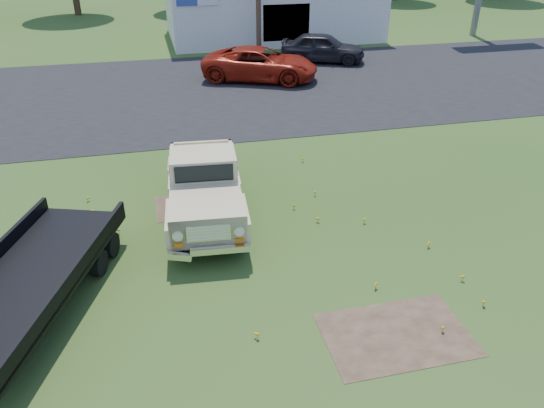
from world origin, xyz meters
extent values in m
plane|color=#2B4F19|center=(0.00, 0.00, 0.00)|extent=(140.00, 140.00, 0.00)
cube|color=black|center=(0.00, 15.00, 0.00)|extent=(90.00, 14.00, 0.02)
cube|color=#453224|center=(1.50, -3.00, 0.00)|extent=(3.00, 2.00, 0.01)
cube|color=#453224|center=(-2.00, 3.50, 0.00)|extent=(2.20, 1.60, 0.01)
cube|color=silver|center=(6.00, 27.00, 2.00)|extent=(14.00, 8.00, 4.00)
cube|color=black|center=(6.00, 23.05, 1.60)|extent=(3.00, 0.10, 2.20)
imported|color=maroon|center=(2.83, 16.26, 0.82)|extent=(6.46, 4.78, 1.63)
imported|color=black|center=(7.16, 19.14, 0.82)|extent=(5.19, 3.70, 1.64)
camera|label=1|loc=(-2.92, -10.46, 7.64)|focal=35.00mm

